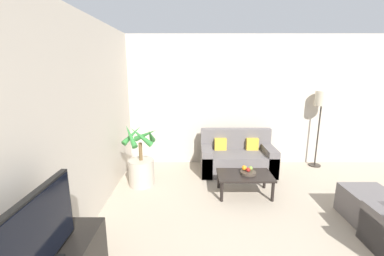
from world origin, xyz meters
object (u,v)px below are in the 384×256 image
(floor_lamp, at_px, (321,104))
(ottoman, at_px, (367,205))
(coffee_table, at_px, (245,177))
(fruit_bowl, at_px, (248,173))
(sofa_loveseat, at_px, (237,158))
(orange_fruit, at_px, (244,168))
(potted_palm, at_px, (141,165))
(apple_green, at_px, (250,168))
(apple_red, at_px, (248,170))
(television, at_px, (37,235))

(floor_lamp, height_order, ottoman, floor_lamp)
(coffee_table, distance_m, fruit_bowl, 0.09)
(coffee_table, xyz_separation_m, ottoman, (1.54, -0.70, -0.10))
(sofa_loveseat, height_order, fruit_bowl, sofa_loveseat)
(orange_fruit, bearing_deg, fruit_bowl, -46.58)
(orange_fruit, xyz_separation_m, ottoman, (1.54, -0.77, -0.23))
(ottoman, bearing_deg, sofa_loveseat, 132.03)
(coffee_table, height_order, fruit_bowl, fruit_bowl)
(fruit_bowl, bearing_deg, floor_lamp, 36.41)
(sofa_loveseat, bearing_deg, orange_fruit, -92.54)
(coffee_table, relative_size, ottoman, 1.51)
(potted_palm, xyz_separation_m, apple_green, (1.85, -0.29, 0.06))
(sofa_loveseat, height_order, apple_red, sofa_loveseat)
(apple_red, bearing_deg, orange_fruit, 129.39)
(potted_palm, distance_m, orange_fruit, 1.77)
(potted_palm, distance_m, apple_green, 1.88)
(apple_red, distance_m, ottoman, 1.66)
(television, height_order, coffee_table, television)
(television, xyz_separation_m, sofa_loveseat, (1.97, 3.29, -0.62))
(potted_palm, relative_size, fruit_bowl, 4.46)
(sofa_loveseat, bearing_deg, ottoman, -47.97)
(apple_green, bearing_deg, orange_fruit, 176.49)
(potted_palm, height_order, coffee_table, potted_palm)
(sofa_loveseat, xyz_separation_m, apple_red, (0.01, -0.96, 0.15))
(apple_red, relative_size, ottoman, 0.12)
(potted_palm, xyz_separation_m, floor_lamp, (3.51, 0.91, 0.95))
(television, distance_m, orange_fruit, 3.11)
(television, bearing_deg, fruit_bowl, 49.68)
(floor_lamp, bearing_deg, apple_red, -143.47)
(floor_lamp, xyz_separation_m, fruit_bowl, (-1.70, -1.26, -0.95))
(fruit_bowl, height_order, apple_red, apple_red)
(apple_green, bearing_deg, apple_red, -130.58)
(television, bearing_deg, potted_palm, 86.17)
(coffee_table, xyz_separation_m, orange_fruit, (0.00, 0.07, 0.13))
(television, bearing_deg, ottoman, 25.08)
(floor_lamp, bearing_deg, apple_green, -143.95)
(sofa_loveseat, bearing_deg, apple_green, -86.00)
(potted_palm, xyz_separation_m, coffee_table, (1.75, -0.36, -0.07))
(sofa_loveseat, bearing_deg, coffee_table, -92.38)
(apple_red, height_order, apple_green, apple_green)
(ottoman, bearing_deg, orange_fruit, 153.44)
(television, distance_m, ottoman, 3.90)
(ottoman, bearing_deg, apple_green, 152.02)
(potted_palm, height_order, apple_red, potted_palm)
(fruit_bowl, xyz_separation_m, apple_red, (-0.00, -0.01, 0.06))
(coffee_table, height_order, ottoman, ottoman)
(orange_fruit, bearing_deg, ottoman, -26.56)
(sofa_loveseat, bearing_deg, fruit_bowl, -89.10)
(sofa_loveseat, relative_size, fruit_bowl, 5.67)
(ottoman, bearing_deg, coffee_table, 155.63)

